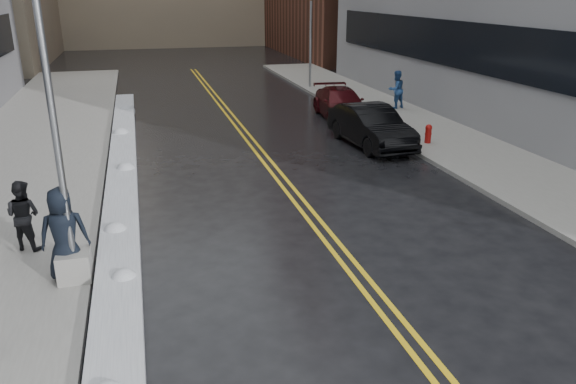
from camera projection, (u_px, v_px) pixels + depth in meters
ground at (252, 313)px, 10.62m from camera, size 160.00×160.00×0.00m
sidewalk_west at (18, 175)px, 18.28m from camera, size 5.50×50.00×0.15m
sidewalk_east at (450, 143)px, 22.11m from camera, size 4.00×50.00×0.15m
lane_line_left at (261, 159)px, 20.27m from camera, size 0.12×50.00×0.01m
lane_line_right at (269, 158)px, 20.35m from camera, size 0.12×50.00×0.01m
snow_ridge at (122, 183)px, 17.24m from camera, size 0.90×30.00×0.34m
lamppost at (60, 169)px, 10.77m from camera, size 0.65×0.65×7.62m
fire_hydrant at (428, 133)px, 21.70m from camera, size 0.26×0.26×0.73m
traffic_signal at (311, 32)px, 33.33m from camera, size 0.16×0.20×6.00m
pedestrian_b at (23, 215)px, 12.69m from camera, size 0.99×0.91×1.64m
pedestrian_c at (64, 234)px, 11.32m from camera, size 0.99×0.67×1.96m
pedestrian_east at (396, 89)px, 27.92m from camera, size 1.06×0.91×1.86m
car_black at (371, 126)px, 21.71m from camera, size 2.04×4.90×1.58m
car_maroon at (341, 104)px, 26.51m from camera, size 2.33×4.92×1.38m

